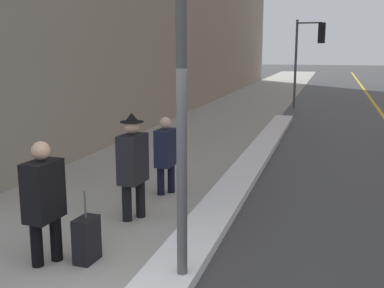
# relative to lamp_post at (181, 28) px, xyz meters

# --- Properties ---
(sidewalk_slab) EXTENTS (4.00, 80.00, 0.01)m
(sidewalk_slab) POSITION_rel_lamp_post_xyz_m (-2.37, 14.05, -2.92)
(sidewalk_slab) COLOR #9E9B93
(sidewalk_slab) RESTS_ON ground
(snow_bank_curb) EXTENTS (0.66, 16.32, 0.14)m
(snow_bank_curb) POSITION_rel_lamp_post_xyz_m (-0.17, 5.76, -2.85)
(snow_bank_curb) COLOR white
(snow_bank_curb) RESTS_ON ground
(lamp_post) EXTENTS (0.28, 0.28, 4.88)m
(lamp_post) POSITION_rel_lamp_post_xyz_m (0.00, 0.00, 0.00)
(lamp_post) COLOR #515156
(lamp_post) RESTS_ON ground
(traffic_light_near) EXTENTS (1.31, 0.33, 3.98)m
(traffic_light_near) POSITION_rel_lamp_post_xyz_m (0.55, 17.78, -0.04)
(traffic_light_near) COLOR #515156
(traffic_light_near) RESTS_ON ground
(pedestrian_trailing) EXTENTS (0.34, 0.54, 1.60)m
(pedestrian_trailing) POSITION_rel_lamp_post_xyz_m (-1.82, 0.05, -2.03)
(pedestrian_trailing) COLOR black
(pedestrian_trailing) RESTS_ON ground
(pedestrian_in_fedora) EXTENTS (0.37, 0.55, 1.74)m
(pedestrian_in_fedora) POSITION_rel_lamp_post_xyz_m (-1.40, 1.87, -1.97)
(pedestrian_in_fedora) COLOR black
(pedestrian_in_fedora) RESTS_ON ground
(pedestrian_in_glasses) EXTENTS (0.31, 0.50, 1.47)m
(pedestrian_in_glasses) POSITION_rel_lamp_post_xyz_m (-1.35, 3.31, -2.10)
(pedestrian_in_glasses) COLOR black
(pedestrian_in_glasses) RESTS_ON ground
(rolling_suitcase) EXTENTS (0.25, 0.38, 0.95)m
(rolling_suitcase) POSITION_rel_lamp_post_xyz_m (-1.35, 0.23, -2.62)
(rolling_suitcase) COLOR black
(rolling_suitcase) RESTS_ON ground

